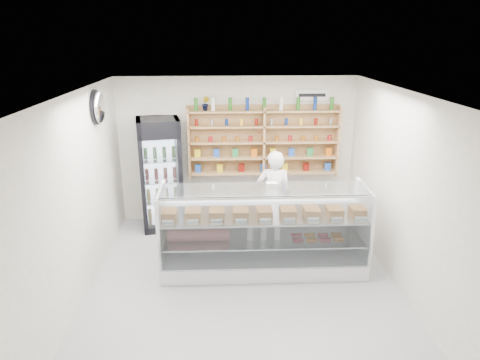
{
  "coord_description": "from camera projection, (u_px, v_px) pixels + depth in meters",
  "views": [
    {
      "loc": [
        -0.29,
        -5.49,
        3.5
      ],
      "look_at": [
        -0.01,
        0.9,
        1.33
      ],
      "focal_mm": 32.0,
      "sensor_mm": 36.0,
      "label": 1
    }
  ],
  "objects": [
    {
      "name": "potted_plant",
      "position": [
        206.0,
        103.0,
        7.77
      ],
      "size": [
        0.18,
        0.17,
        0.27
      ],
      "primitive_type": "imported",
      "rotation": [
        0.0,
        0.0,
        -0.4
      ],
      "color": "#1E6626",
      "rests_on": "wall_shelving"
    },
    {
      "name": "wall_sign",
      "position": [
        312.0,
        95.0,
        7.94
      ],
      "size": [
        0.62,
        0.03,
        0.2
      ],
      "primitive_type": "cube",
      "color": "white",
      "rests_on": "back_wall"
    },
    {
      "name": "drinks_cooler",
      "position": [
        161.0,
        174.0,
        7.95
      ],
      "size": [
        0.88,
        0.86,
        2.1
      ],
      "rotation": [
        0.0,
        0.0,
        0.19
      ],
      "color": "black",
      "rests_on": "floor"
    },
    {
      "name": "display_counter",
      "position": [
        263.0,
        247.0,
        6.66
      ],
      "size": [
        3.13,
        0.93,
        1.36
      ],
      "color": "white",
      "rests_on": "floor"
    },
    {
      "name": "security_mirror",
      "position": [
        99.0,
        107.0,
        6.59
      ],
      "size": [
        0.15,
        0.5,
        0.5
      ],
      "primitive_type": "ellipsoid",
      "color": "silver",
      "rests_on": "left_wall"
    },
    {
      "name": "shop_worker",
      "position": [
        274.0,
        196.0,
        7.5
      ],
      "size": [
        0.64,
        0.46,
        1.65
      ],
      "primitive_type": "imported",
      "rotation": [
        0.0,
        0.0,
        3.03
      ],
      "color": "silver",
      "rests_on": "floor"
    },
    {
      "name": "wall_shelving",
      "position": [
        264.0,
        142.0,
        8.05
      ],
      "size": [
        2.84,
        0.28,
        1.33
      ],
      "color": "#A87C4F",
      "rests_on": "back_wall"
    },
    {
      "name": "room",
      "position": [
        243.0,
        196.0,
        5.88
      ],
      "size": [
        5.0,
        5.0,
        5.0
      ],
      "color": "#9D9DA2",
      "rests_on": "ground"
    }
  ]
}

